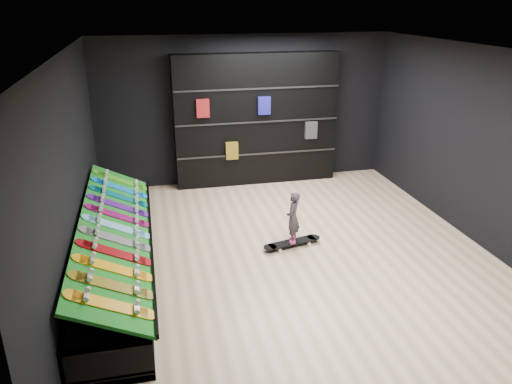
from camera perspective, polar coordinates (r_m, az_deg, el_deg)
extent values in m
cube|color=beige|center=(7.65, 4.02, -7.23)|extent=(6.00, 7.00, 0.01)
cube|color=white|center=(6.75, 4.69, 15.74)|extent=(6.00, 7.00, 0.01)
cube|color=black|center=(10.34, -1.34, 9.32)|extent=(6.00, 0.02, 3.00)
cube|color=black|center=(4.14, 18.73, -11.24)|extent=(6.00, 0.02, 3.00)
cube|color=black|center=(6.84, -20.49, 1.63)|extent=(0.02, 7.00, 3.00)
cube|color=black|center=(8.41, 24.36, 4.60)|extent=(0.02, 7.00, 3.00)
cube|color=#0F6013|center=(7.08, -15.67, -4.05)|extent=(0.92, 4.50, 0.46)
cube|color=black|center=(10.25, 0.03, 8.24)|extent=(3.32, 0.39, 2.66)
imported|color=black|center=(7.75, 4.22, -4.03)|extent=(0.21, 0.23, 0.49)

